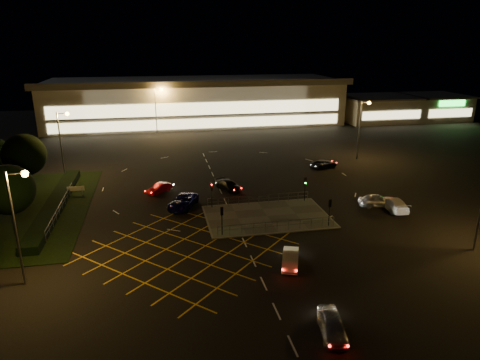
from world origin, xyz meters
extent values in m
plane|color=black|center=(0.00, 0.00, 0.00)|extent=(180.00, 180.00, 0.00)
cube|color=#4C4944|center=(2.00, -2.00, 0.06)|extent=(14.00, 9.00, 0.12)
cube|color=black|center=(-28.00, 6.00, 0.04)|extent=(18.00, 30.00, 0.08)
cube|color=black|center=(-23.00, 6.00, 0.50)|extent=(2.00, 26.00, 1.00)
cube|color=beige|center=(0.00, 62.00, 5.00)|extent=(70.00, 25.00, 10.00)
cube|color=slate|center=(0.00, 62.00, 10.20)|extent=(72.00, 26.50, 0.60)
cube|color=#FFEAA5|center=(0.00, 49.45, 5.00)|extent=(66.00, 0.20, 3.00)
cube|color=#FFEAA5|center=(0.00, 49.45, 1.80)|extent=(66.00, 0.20, 2.20)
cube|color=beige|center=(46.00, 54.00, 3.00)|extent=(18.00, 14.00, 6.00)
cube|color=slate|center=(46.00, 54.00, 6.15)|extent=(18.80, 14.80, 0.40)
cube|color=#FFEAA5|center=(46.00, 46.95, 2.60)|extent=(15.30, 0.20, 2.00)
cube|color=beige|center=(62.00, 54.00, 3.00)|extent=(14.00, 14.00, 6.00)
cube|color=slate|center=(62.00, 54.00, 6.15)|extent=(14.80, 14.80, 0.40)
cube|color=#FFEAA5|center=(62.00, 46.95, 2.60)|extent=(11.90, 0.20, 2.00)
cube|color=#19E533|center=(62.00, 46.85, 5.00)|extent=(7.00, 0.30, 1.40)
cylinder|color=slate|center=(-22.00, -12.00, 5.00)|extent=(0.20, 0.20, 10.00)
cylinder|color=slate|center=(-21.30, -12.00, 9.80)|extent=(1.40, 0.12, 0.12)
sphere|color=orange|center=(-20.60, -12.00, 9.75)|extent=(0.56, 0.56, 0.56)
cylinder|color=slate|center=(-24.00, 18.00, 5.00)|extent=(0.20, 0.20, 10.00)
cylinder|color=slate|center=(-23.30, 18.00, 9.80)|extent=(1.40, 0.12, 0.12)
sphere|color=orange|center=(-22.60, 18.00, 9.75)|extent=(0.56, 0.56, 0.56)
cylinder|color=slate|center=(24.00, 20.00, 5.00)|extent=(0.20, 0.20, 10.00)
cylinder|color=slate|center=(24.70, 20.00, 9.80)|extent=(1.40, 0.12, 0.12)
sphere|color=orange|center=(25.40, 20.00, 9.75)|extent=(0.56, 0.56, 0.56)
cylinder|color=slate|center=(-10.00, 48.00, 5.00)|extent=(0.20, 0.20, 10.00)
cylinder|color=slate|center=(-9.30, 48.00, 9.80)|extent=(1.40, 0.12, 0.12)
sphere|color=orange|center=(-8.60, 48.00, 9.75)|extent=(0.56, 0.56, 0.56)
cylinder|color=slate|center=(30.00, 50.00, 5.00)|extent=(0.20, 0.20, 10.00)
cylinder|color=slate|center=(30.70, 50.00, 9.80)|extent=(1.40, 0.12, 0.12)
sphere|color=orange|center=(31.40, 50.00, 9.75)|extent=(0.56, 0.56, 0.56)
cylinder|color=black|center=(-4.00, -6.00, 1.62)|extent=(0.10, 0.10, 3.00)
cube|color=black|center=(-4.00, -6.00, 2.82)|extent=(0.28, 0.18, 0.90)
sphere|color=#19FF33|center=(-4.00, -5.87, 2.82)|extent=(0.16, 0.16, 0.16)
cylinder|color=black|center=(8.00, -6.00, 1.62)|extent=(0.10, 0.10, 3.00)
cube|color=black|center=(8.00, -6.00, 2.82)|extent=(0.28, 0.18, 0.90)
sphere|color=#19FF33|center=(8.00, -5.87, 2.82)|extent=(0.16, 0.16, 0.16)
cylinder|color=black|center=(-4.00, 2.00, 1.62)|extent=(0.10, 0.10, 3.00)
cube|color=black|center=(-4.00, 2.00, 2.82)|extent=(0.28, 0.18, 0.90)
sphere|color=#FF0C0C|center=(-4.00, 1.87, 2.82)|extent=(0.16, 0.16, 0.16)
cylinder|color=black|center=(8.00, 2.00, 1.62)|extent=(0.10, 0.10, 3.00)
cube|color=black|center=(8.00, 2.00, 2.82)|extent=(0.28, 0.18, 0.90)
sphere|color=#19FF33|center=(8.00, 1.87, 2.82)|extent=(0.16, 0.16, 0.16)
cylinder|color=black|center=(-28.00, 14.00, 1.44)|extent=(0.36, 0.36, 2.88)
sphere|color=black|center=(-28.00, 14.00, 4.96)|extent=(5.76, 5.76, 5.76)
cylinder|color=black|center=(-26.00, 0.00, 1.35)|extent=(0.36, 0.36, 2.70)
sphere|color=black|center=(-26.00, 0.00, 4.65)|extent=(5.40, 5.40, 5.40)
imported|color=silver|center=(1.07, -23.35, 0.72)|extent=(2.49, 4.47, 1.44)
imported|color=white|center=(1.16, -13.48, 0.67)|extent=(2.72, 4.32, 1.34)
imported|color=#0D0C4D|center=(-7.50, 2.98, 0.77)|extent=(4.65, 6.07, 1.53)
imported|color=black|center=(-0.81, 8.34, 0.66)|extent=(3.70, 4.92, 1.33)
imported|color=#BBBCC3|center=(16.31, -1.47, 0.78)|extent=(4.88, 2.83, 1.56)
imported|color=maroon|center=(-10.23, 9.14, 0.63)|extent=(3.65, 3.59, 1.25)
imported|color=black|center=(16.36, 16.14, 0.63)|extent=(4.91, 3.29, 1.25)
imported|color=silver|center=(17.79, -2.76, 0.76)|extent=(2.60, 5.41, 1.52)
camera|label=1|loc=(-10.24, -46.92, 19.75)|focal=32.00mm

